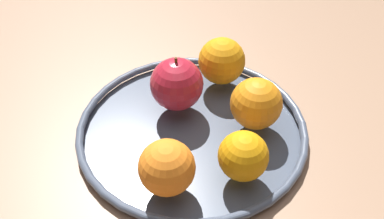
% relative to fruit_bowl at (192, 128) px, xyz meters
% --- Properties ---
extents(ground_plane, '(1.26, 1.26, 0.04)m').
position_rel_fruit_bowl_xyz_m(ground_plane, '(0.00, 0.00, -0.03)').
color(ground_plane, '#98755A').
extents(fruit_bowl, '(0.35, 0.35, 0.02)m').
position_rel_fruit_bowl_xyz_m(fruit_bowl, '(0.00, 0.00, 0.00)').
color(fruit_bowl, '#465162').
rests_on(fruit_bowl, ground_plane).
extents(apple, '(0.08, 0.08, 0.09)m').
position_rel_fruit_bowl_xyz_m(apple, '(0.02, -0.05, 0.05)').
color(apple, '#B42031').
rests_on(apple, fruit_bowl).
extents(orange_front_left, '(0.07, 0.07, 0.07)m').
position_rel_fruit_bowl_xyz_m(orange_front_left, '(0.04, 0.12, 0.05)').
color(orange_front_left, orange).
rests_on(orange_front_left, fruit_bowl).
extents(orange_back_right, '(0.07, 0.07, 0.07)m').
position_rel_fruit_bowl_xyz_m(orange_back_right, '(-0.06, 0.10, 0.04)').
color(orange_back_right, orange).
rests_on(orange_back_right, fruit_bowl).
extents(orange_back_left, '(0.08, 0.08, 0.08)m').
position_rel_fruit_bowl_xyz_m(orange_back_left, '(-0.09, -0.00, 0.05)').
color(orange_back_left, orange).
rests_on(orange_back_left, fruit_bowl).
extents(orange_front_right, '(0.08, 0.08, 0.08)m').
position_rel_fruit_bowl_xyz_m(orange_front_right, '(-0.05, -0.11, 0.05)').
color(orange_front_right, orange).
rests_on(orange_front_right, fruit_bowl).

